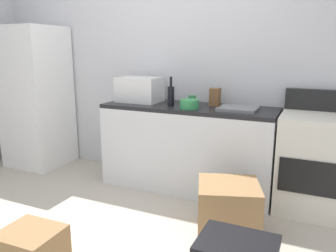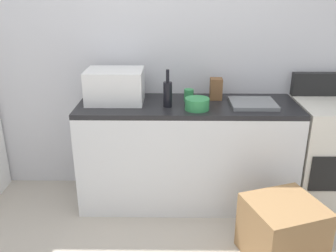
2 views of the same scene
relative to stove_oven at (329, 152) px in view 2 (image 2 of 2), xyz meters
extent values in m
cube|color=silver|center=(-1.52, 0.34, 0.83)|extent=(5.00, 0.10, 2.60)
cube|color=silver|center=(-1.22, -0.01, -0.04)|extent=(1.80, 0.60, 0.86)
cube|color=black|center=(-1.22, -0.01, 0.41)|extent=(1.80, 0.60, 0.04)
cube|color=silver|center=(0.00, -0.01, -0.02)|extent=(0.60, 0.60, 0.90)
cube|color=black|center=(0.00, 0.25, 0.53)|extent=(0.60, 0.08, 0.20)
cube|color=white|center=(-1.82, 0.04, 0.57)|extent=(0.46, 0.34, 0.27)
cube|color=slate|center=(-0.70, -0.04, 0.45)|extent=(0.36, 0.32, 0.03)
cylinder|color=black|center=(-1.38, -0.09, 0.53)|extent=(0.07, 0.07, 0.20)
cylinder|color=black|center=(-1.38, -0.09, 0.68)|extent=(0.03, 0.03, 0.10)
cylinder|color=#338C4C|center=(-1.21, 0.07, 0.48)|extent=(0.08, 0.08, 0.10)
cube|color=brown|center=(-0.98, 0.12, 0.52)|extent=(0.10, 0.10, 0.18)
cylinder|color=#338C4C|center=(-1.15, -0.15, 0.48)|extent=(0.19, 0.19, 0.09)
cube|color=olive|center=(-0.58, -0.76, -0.25)|extent=(0.60, 0.58, 0.44)
camera|label=1|loc=(0.00, -3.19, 1.01)|focal=35.67mm
camera|label=2|loc=(-1.35, -2.87, 1.34)|focal=39.07mm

